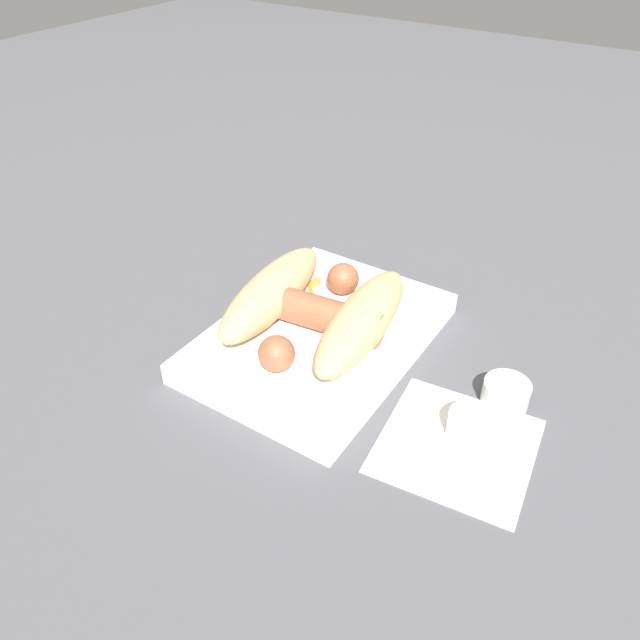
% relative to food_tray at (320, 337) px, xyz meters
% --- Properties ---
extents(ground_plane, '(3.00, 3.00, 0.00)m').
position_rel_food_tray_xyz_m(ground_plane, '(0.00, 0.00, -0.01)').
color(ground_plane, '#4C4C51').
extents(food_tray, '(0.27, 0.19, 0.02)m').
position_rel_food_tray_xyz_m(food_tray, '(0.00, 0.00, 0.00)').
color(food_tray, white).
rests_on(food_tray, ground_plane).
extents(bread_roll, '(0.21, 0.18, 0.04)m').
position_rel_food_tray_xyz_m(bread_roll, '(0.00, 0.01, 0.03)').
color(bread_roll, tan).
rests_on(bread_roll, food_tray).
extents(sausage, '(0.18, 0.15, 0.04)m').
position_rel_food_tray_xyz_m(sausage, '(-0.00, 0.01, 0.03)').
color(sausage, '#9E5638').
rests_on(sausage, food_tray).
extents(pickled_veggies, '(0.07, 0.07, 0.01)m').
position_rel_food_tray_xyz_m(pickled_veggies, '(0.05, 0.07, 0.01)').
color(pickled_veggies, orange).
rests_on(pickled_veggies, food_tray).
extents(napkin, '(0.14, 0.14, 0.00)m').
position_rel_food_tray_xyz_m(napkin, '(-0.05, -0.18, -0.01)').
color(napkin, white).
rests_on(napkin, ground_plane).
extents(condiment_cup_near, '(0.04, 0.04, 0.03)m').
position_rel_food_tray_xyz_m(condiment_cup_near, '(-0.04, -0.18, -0.00)').
color(condiment_cup_near, silver).
rests_on(condiment_cup_near, ground_plane).
extents(condiment_cup_far, '(0.04, 0.04, 0.03)m').
position_rel_food_tray_xyz_m(condiment_cup_far, '(0.02, -0.20, -0.00)').
color(condiment_cup_far, silver).
rests_on(condiment_cup_far, ground_plane).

